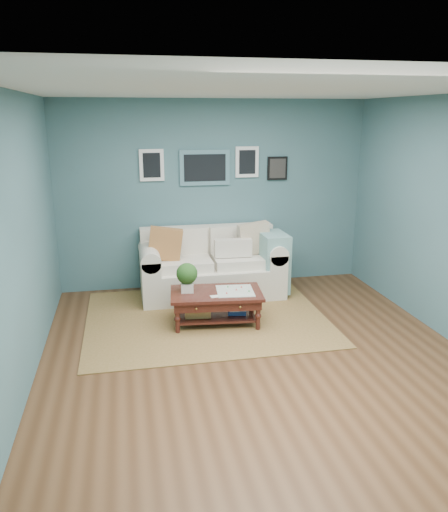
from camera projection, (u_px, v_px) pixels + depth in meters
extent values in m
plane|color=brown|center=(258.00, 358.00, 5.28)|extent=(5.00, 5.00, 0.00)
plane|color=white|center=(263.00, 89.00, 4.54)|extent=(5.00, 5.00, 0.00)
cube|color=#3D6165|center=(214.00, 195.00, 7.26)|extent=(4.50, 0.02, 2.70)
cube|color=#3D6165|center=(390.00, 343.00, 2.55)|extent=(4.50, 0.02, 2.70)
cube|color=#3D6165|center=(18.00, 245.00, 4.48)|extent=(0.02, 5.00, 2.70)
cube|color=slate|center=(205.00, 168.00, 7.11)|extent=(0.72, 0.03, 0.50)
cube|color=black|center=(205.00, 168.00, 7.09)|extent=(0.60, 0.01, 0.38)
cube|color=white|center=(152.00, 165.00, 6.95)|extent=(0.34, 0.03, 0.44)
cube|color=white|center=(247.00, 162.00, 7.20)|extent=(0.34, 0.03, 0.44)
cube|color=black|center=(277.00, 168.00, 7.32)|extent=(0.30, 0.03, 0.34)
cube|color=brown|center=(206.00, 317.00, 6.31)|extent=(2.96, 2.37, 0.01)
cube|color=beige|center=(211.00, 280.00, 7.07)|extent=(1.47, 0.91, 0.43)
cube|color=beige|center=(207.00, 242.00, 7.27)|extent=(1.92, 0.23, 0.50)
cube|color=beige|center=(150.00, 277.00, 6.87)|extent=(0.25, 0.91, 0.64)
cube|color=beige|center=(270.00, 270.00, 7.20)|extent=(0.25, 0.91, 0.64)
cylinder|color=beige|center=(149.00, 255.00, 6.79)|extent=(0.27, 0.91, 0.27)
cylinder|color=beige|center=(270.00, 248.00, 7.11)|extent=(0.27, 0.91, 0.27)
cube|color=beige|center=(184.00, 264.00, 6.85)|extent=(0.74, 0.58, 0.13)
cube|color=beige|center=(240.00, 261.00, 7.00)|extent=(0.74, 0.58, 0.13)
cube|color=beige|center=(181.00, 241.00, 7.06)|extent=(0.74, 0.12, 0.37)
cube|color=beige|center=(235.00, 238.00, 7.21)|extent=(0.74, 0.12, 0.37)
cube|color=#BA6636|center=(165.00, 244.00, 6.74)|extent=(0.50, 0.18, 0.49)
cube|color=beige|center=(254.00, 238.00, 7.05)|extent=(0.49, 0.19, 0.48)
cube|color=beige|center=(233.00, 248.00, 6.89)|extent=(0.52, 0.12, 0.25)
cube|color=#85B9BC|center=(273.00, 262.00, 7.04)|extent=(0.35, 0.57, 0.83)
cube|color=black|center=(216.00, 293.00, 6.04)|extent=(1.16, 0.75, 0.04)
cube|color=black|center=(216.00, 299.00, 6.06)|extent=(1.08, 0.67, 0.11)
cube|color=black|center=(216.00, 316.00, 6.11)|extent=(0.98, 0.57, 0.02)
sphere|color=gold|center=(196.00, 309.00, 5.75)|extent=(0.03, 0.03, 0.03)
sphere|color=gold|center=(240.00, 307.00, 5.80)|extent=(0.03, 0.03, 0.03)
cylinder|color=black|center=(177.00, 319.00, 5.81)|extent=(0.05, 0.05, 0.38)
cylinder|color=black|center=(258.00, 315.00, 5.90)|extent=(0.05, 0.05, 0.38)
cylinder|color=black|center=(177.00, 303.00, 6.28)|extent=(0.05, 0.05, 0.38)
cylinder|color=black|center=(252.00, 301.00, 6.37)|extent=(0.05, 0.05, 0.38)
cube|color=white|center=(187.00, 287.00, 6.03)|extent=(0.16, 0.16, 0.11)
sphere|color=#234518|center=(187.00, 274.00, 5.98)|extent=(0.26, 0.26, 0.26)
cube|color=silver|center=(235.00, 291.00, 6.05)|extent=(0.48, 0.48, 0.01)
cube|color=#B4834C|center=(198.00, 308.00, 6.06)|extent=(0.33, 0.25, 0.18)
cube|color=#244590|center=(237.00, 309.00, 6.14)|extent=(0.24, 0.19, 0.10)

